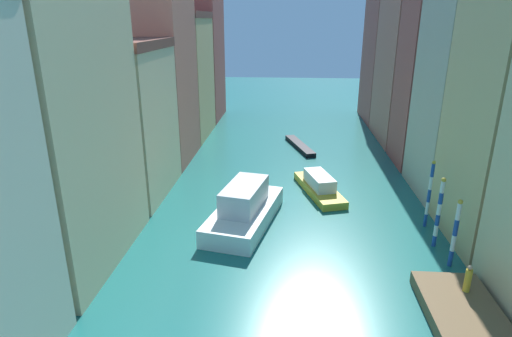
% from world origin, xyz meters
% --- Properties ---
extents(ground_plane, '(154.00, 154.00, 0.00)m').
position_xyz_m(ground_plane, '(0.00, 24.50, 0.00)').
color(ground_plane, '#1E6B66').
extents(building_left_1, '(6.54, 11.67, 19.71)m').
position_xyz_m(building_left_1, '(-14.27, 10.11, 9.87)').
color(building_left_1, beige).
rests_on(building_left_1, ground).
extents(building_left_2, '(6.54, 10.07, 13.29)m').
position_xyz_m(building_left_2, '(-14.27, 21.30, 6.66)').
color(building_left_2, beige).
rests_on(building_left_2, ground).
extents(building_left_3, '(6.54, 9.57, 19.93)m').
position_xyz_m(building_left_3, '(-14.27, 31.13, 9.97)').
color(building_left_3, '#C6705B').
rests_on(building_left_3, ground).
extents(building_left_4, '(6.54, 10.85, 15.70)m').
position_xyz_m(building_left_4, '(-14.27, 41.46, 7.87)').
color(building_left_4, '#DBB77A').
rests_on(building_left_4, ground).
extents(building_left_5, '(6.54, 10.11, 20.92)m').
position_xyz_m(building_left_5, '(-14.27, 52.30, 10.47)').
color(building_left_5, '#B25147').
rests_on(building_left_5, ground).
extents(building_right_2, '(6.54, 8.55, 20.18)m').
position_xyz_m(building_right_2, '(14.27, 23.57, 10.10)').
color(building_right_2, '#BCB299').
rests_on(building_right_2, ground).
extents(building_right_3, '(6.54, 7.16, 19.07)m').
position_xyz_m(building_right_3, '(14.27, 31.76, 9.55)').
color(building_right_3, '#B25147').
rests_on(building_right_3, ground).
extents(building_right_4, '(6.54, 11.77, 19.41)m').
position_xyz_m(building_right_4, '(14.27, 41.48, 9.72)').
color(building_right_4, '#C6705B').
rests_on(building_right_4, ground).
extents(building_right_5, '(6.54, 11.35, 19.24)m').
position_xyz_m(building_right_5, '(14.27, 53.12, 9.63)').
color(building_right_5, '#B25147').
rests_on(building_right_5, ground).
extents(waterfront_dock, '(3.71, 6.20, 0.74)m').
position_xyz_m(waterfront_dock, '(8.91, 5.87, 0.37)').
color(waterfront_dock, brown).
rests_on(waterfront_dock, ground).
extents(person_on_dock, '(0.36, 0.36, 1.61)m').
position_xyz_m(person_on_dock, '(9.54, 7.19, 1.49)').
color(person_on_dock, gold).
rests_on(person_on_dock, waterfront_dock).
extents(mooring_pole_0, '(0.31, 0.31, 4.58)m').
position_xyz_m(mooring_pole_0, '(10.06, 10.97, 2.34)').
color(mooring_pole_0, '#1E479E').
rests_on(mooring_pole_0, ground).
extents(mooring_pole_1, '(0.31, 0.31, 5.05)m').
position_xyz_m(mooring_pole_1, '(9.83, 13.45, 2.57)').
color(mooring_pole_1, '#1E479E').
rests_on(mooring_pole_1, ground).
extents(mooring_pole_2, '(0.27, 0.27, 5.23)m').
position_xyz_m(mooring_pole_2, '(10.09, 16.46, 2.66)').
color(mooring_pole_2, '#1E479E').
rests_on(mooring_pole_2, ground).
extents(vaporetto_white, '(5.70, 10.01, 3.17)m').
position_xyz_m(vaporetto_white, '(-3.60, 15.92, 1.18)').
color(vaporetto_white, white).
rests_on(vaporetto_white, ground).
extents(gondola_black, '(3.59, 8.30, 0.52)m').
position_xyz_m(gondola_black, '(1.00, 36.53, 0.26)').
color(gondola_black, black).
rests_on(gondola_black, ground).
extents(motorboat_0, '(4.45, 8.30, 1.74)m').
position_xyz_m(motorboat_0, '(2.48, 22.47, 0.66)').
color(motorboat_0, gold).
rests_on(motorboat_0, ground).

